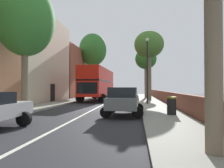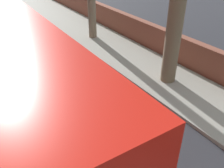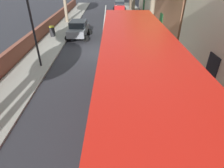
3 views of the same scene
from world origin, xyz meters
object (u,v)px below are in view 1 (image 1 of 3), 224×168
(parked_car_grey_right_0, at_px, (124,100))
(street_tree_left_2, at_px, (93,50))
(street_tree_right_5, at_px, (149,46))
(street_tree_right_3, at_px, (146,59))
(litter_bin_right, at_px, (172,106))
(parked_car_green_left_2, at_px, (104,92))
(lamppost_right, at_px, (147,65))
(street_tree_left_0, at_px, (25,21))
(double_decker_bus, at_px, (98,82))

(parked_car_grey_right_0, xyz_separation_m, street_tree_left_2, (-7.39, 24.60, 7.82))
(street_tree_left_2, distance_m, street_tree_right_5, 15.26)
(street_tree_right_3, xyz_separation_m, street_tree_right_5, (0.13, -5.65, 0.93))
(litter_bin_right, bearing_deg, parked_car_grey_right_0, 176.64)
(parked_car_grey_right_0, height_order, litter_bin_right, parked_car_grey_right_0)
(street_tree_right_5, bearing_deg, parked_car_grey_right_0, -100.17)
(parked_car_green_left_2, height_order, lamppost_right, lamppost_right)
(litter_bin_right, bearing_deg, street_tree_right_5, 92.05)
(parked_car_grey_right_0, height_order, street_tree_right_3, street_tree_right_3)
(parked_car_grey_right_0, distance_m, street_tree_left_0, 9.17)
(street_tree_right_5, bearing_deg, street_tree_left_0, -129.09)
(parked_car_green_left_2, relative_size, street_tree_left_2, 0.38)
(street_tree_left_0, height_order, litter_bin_right, street_tree_left_0)
(double_decker_bus, height_order, street_tree_right_5, street_tree_right_5)
(lamppost_right, bearing_deg, parked_car_green_left_2, 112.56)
(parked_car_grey_right_0, bearing_deg, parked_car_green_left_2, 102.01)
(double_decker_bus, relative_size, street_tree_right_5, 1.27)
(double_decker_bus, bearing_deg, street_tree_right_3, 39.32)
(street_tree_left_2, distance_m, lamppost_right, 20.35)
(street_tree_left_2, distance_m, litter_bin_right, 27.98)
(parked_car_green_left_2, xyz_separation_m, street_tree_right_3, (7.20, -4.87, 5.06))
(street_tree_left_2, bearing_deg, lamppost_right, -62.24)
(street_tree_left_0, xyz_separation_m, street_tree_right_3, (9.37, 17.34, -0.55))
(double_decker_bus, relative_size, parked_car_green_left_2, 2.47)
(street_tree_left_0, relative_size, street_tree_left_2, 0.77)
(double_decker_bus, relative_size, parked_car_grey_right_0, 2.73)
(parked_car_grey_right_0, relative_size, street_tree_left_2, 0.34)
(parked_car_grey_right_0, relative_size, litter_bin_right, 3.83)
(double_decker_bus, bearing_deg, street_tree_left_2, 105.90)
(parked_car_grey_right_0, distance_m, street_tree_right_3, 19.42)
(parked_car_green_left_2, height_order, street_tree_right_5, street_tree_right_5)
(street_tree_left_0, distance_m, lamppost_right, 11.04)
(lamppost_right, bearing_deg, double_decker_bus, 133.78)
(street_tree_right_5, height_order, lamppost_right, street_tree_right_5)
(street_tree_left_0, xyz_separation_m, street_tree_right_5, (9.50, 11.70, 0.38))
(lamppost_right, bearing_deg, street_tree_right_5, 84.84)
(parked_car_grey_right_0, bearing_deg, street_tree_right_3, 83.27)
(double_decker_bus, distance_m, litter_bin_right, 15.36)
(parked_car_grey_right_0, relative_size, street_tree_right_3, 0.53)
(double_decker_bus, xyz_separation_m, street_tree_right_3, (6.40, 5.24, 3.61))
(lamppost_right, bearing_deg, street_tree_left_2, 117.76)
(street_tree_right_3, bearing_deg, litter_bin_right, -88.16)
(street_tree_left_0, bearing_deg, street_tree_right_3, 61.62)
(street_tree_left_0, height_order, lamppost_right, street_tree_left_0)
(double_decker_bus, distance_m, street_tree_right_5, 7.96)
(street_tree_right_5, bearing_deg, street_tree_left_2, 129.94)
(parked_car_grey_right_0, xyz_separation_m, lamppost_right, (1.80, 7.13, 2.85))
(double_decker_bus, xyz_separation_m, litter_bin_right, (7.00, -13.56, -1.71))
(parked_car_grey_right_0, height_order, lamppost_right, lamppost_right)
(parked_car_grey_right_0, bearing_deg, litter_bin_right, -3.36)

